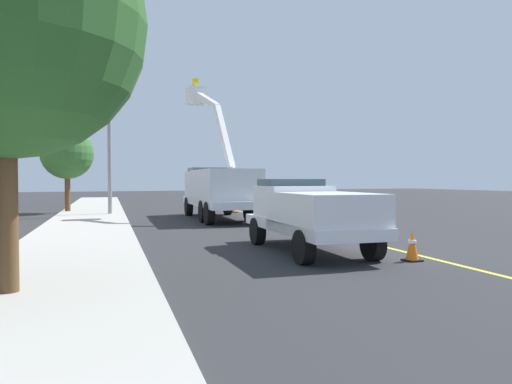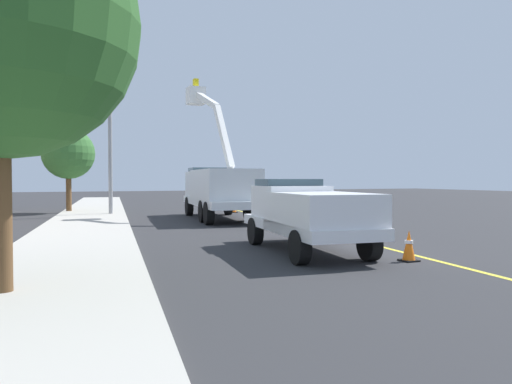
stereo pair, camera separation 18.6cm
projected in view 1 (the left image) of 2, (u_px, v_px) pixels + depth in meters
The scene contains 13 objects.
ground at pixel (274, 220), 23.97m from camera, with size 120.00×120.00×0.00m, color #2D2D30.
sidewalk_far_side at pixel (87, 223), 21.32m from camera, with size 60.00×3.60×0.12m, color #B2ADA3.
lane_centre_stripe at pixel (274, 220), 23.97m from camera, with size 50.00×0.16×0.01m, color yellow.
utility_bucket_truck at pixel (218, 187), 24.37m from camera, with size 8.38×3.19×7.40m.
service_pickup_truck at pixel (309, 212), 13.39m from camera, with size 5.76×2.57×2.06m.
passing_minivan at pixel (261, 194), 34.34m from camera, with size 4.94×2.30×1.69m.
traffic_cone_leading at pixel (412, 246), 11.90m from camera, with size 0.40×0.40×0.79m.
traffic_cone_mid_front at pixel (315, 225), 17.47m from camera, with size 0.40×0.40×0.71m.
traffic_cone_mid_rear at pixel (274, 214), 22.85m from camera, with size 0.40×0.40×0.79m.
traffic_cone_trailing at pixel (233, 207), 28.92m from camera, with size 0.40×0.40×0.72m.
traffic_signal_mast at pixel (110, 105), 24.29m from camera, with size 6.64×0.94×8.08m.
street_tree_left at pixel (5, 20), 8.03m from camera, with size 4.73×4.73×7.13m.
street_tree_right at pixel (67, 154), 28.58m from camera, with size 3.10×3.10×5.16m.
Camera 1 is at (-21.81, 9.88, 2.06)m, focal length 33.32 mm.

